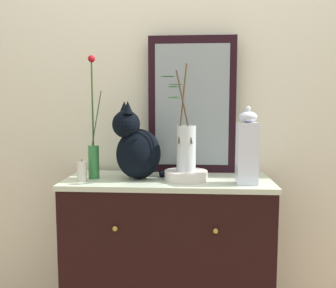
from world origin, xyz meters
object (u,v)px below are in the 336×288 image
candle_pillar (82,171)px  bowl_porcelain (186,175)px  mirror_leaning (192,105)px  vase_slim_green (94,151)px  sideboard (168,261)px  jar_lidded_porcelain (247,149)px  cat_sitting (136,147)px  vase_glass_clear (186,145)px

candle_pillar → bowl_porcelain: bearing=6.5°
mirror_leaning → vase_slim_green: size_ratio=1.21×
sideboard → jar_lidded_porcelain: bearing=-14.2°
mirror_leaning → jar_lidded_porcelain: size_ratio=2.03×
candle_pillar → mirror_leaning: bearing=26.7°
sideboard → mirror_leaning: (0.12, 0.19, 0.82)m
cat_sitting → bowl_porcelain: 0.29m
bowl_porcelain → vase_glass_clear: size_ratio=0.40×
bowl_porcelain → candle_pillar: 0.52m
bowl_porcelain → mirror_leaning: bearing=82.8°
sideboard → bowl_porcelain: (0.09, -0.03, 0.47)m
vase_glass_clear → candle_pillar: bearing=-173.6°
jar_lidded_porcelain → candle_pillar: 0.82m
candle_pillar → vase_slim_green: bearing=57.5°
mirror_leaning → vase_slim_green: mirror_leaning is taller
vase_glass_clear → jar_lidded_porcelain: bearing=-13.6°
bowl_porcelain → vase_glass_clear: (-0.00, -0.00, 0.15)m
vase_slim_green → cat_sitting: bearing=0.7°
cat_sitting → jar_lidded_porcelain: bearing=-8.5°
cat_sitting → mirror_leaning: bearing=36.2°
vase_glass_clear → bowl_porcelain: bearing=9.7°
mirror_leaning → jar_lidded_porcelain: 0.44m
jar_lidded_porcelain → cat_sitting: bearing=171.5°
bowl_porcelain → vase_glass_clear: vase_glass_clear is taller
vase_glass_clear → jar_lidded_porcelain: (0.29, -0.07, -0.01)m
cat_sitting → vase_glass_clear: size_ratio=0.76×
jar_lidded_porcelain → bowl_porcelain: bearing=166.2°
vase_slim_green → vase_glass_clear: 0.48m
sideboard → candle_pillar: (-0.43, -0.09, 0.49)m
vase_glass_clear → sideboard: bearing=163.6°
cat_sitting → vase_slim_green: 0.22m
candle_pillar → cat_sitting: bearing=14.6°
mirror_leaning → cat_sitting: 0.41m
vase_slim_green → bowl_porcelain: bearing=-0.9°
sideboard → cat_sitting: (-0.16, -0.02, 0.61)m
mirror_leaning → candle_pillar: 0.69m
vase_slim_green → bowl_porcelain: vase_slim_green is taller
mirror_leaning → cat_sitting: (-0.28, -0.21, -0.21)m
jar_lidded_porcelain → candle_pillar: bearing=179.1°
sideboard → bowl_porcelain: 0.48m
cat_sitting → vase_slim_green: bearing=-179.3°
sideboard → cat_sitting: size_ratio=2.57×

